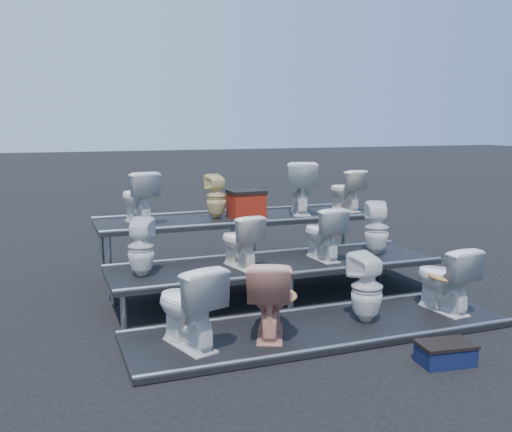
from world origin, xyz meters
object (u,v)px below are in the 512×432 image
object	(u,v)px
toilet_0	(188,305)
toilet_2	(367,288)
toilet_7	(377,228)
toilet_10	(300,187)
toilet_8	(138,197)
red_crate	(246,205)
toilet_6	(323,233)
toilet_1	(269,297)
toilet_11	(345,190)
step_stool	(445,355)
toilet_4	(141,247)
toilet_5	(240,241)
toilet_9	(216,197)
toilet_3	(444,278)

from	to	relation	value
toilet_0	toilet_2	xyz separation A→B (m)	(2.01, 0.00, -0.03)
toilet_7	toilet_10	size ratio (longest dim) A/B	0.90
toilet_8	red_crate	xyz separation A→B (m)	(1.56, -0.05, -0.19)
toilet_6	toilet_1	bearing A→B (deg)	42.46
toilet_7	toilet_1	bearing A→B (deg)	54.17
toilet_6	toilet_7	distance (m)	0.82
toilet_8	toilet_10	xyz separation A→B (m)	(2.45, 0.00, 0.04)
toilet_7	toilet_8	world-z (taller)	toilet_8
toilet_11	step_stool	bearing A→B (deg)	66.29
toilet_4	toilet_6	world-z (taller)	toilet_6
toilet_1	toilet_5	size ratio (longest dim) A/B	1.22
toilet_4	toilet_7	size ratio (longest dim) A/B	0.95
red_crate	step_stool	world-z (taller)	red_crate
toilet_1	toilet_4	distance (m)	1.73
toilet_0	red_crate	bearing A→B (deg)	-138.07
toilet_2	red_crate	world-z (taller)	red_crate
toilet_2	toilet_8	world-z (taller)	toilet_8
toilet_4	toilet_6	xyz separation A→B (m)	(2.36, 0.00, 0.01)
toilet_1	toilet_8	xyz separation A→B (m)	(-0.90, 2.60, 0.76)
toilet_11	red_crate	world-z (taller)	toilet_11
toilet_0	toilet_8	world-z (taller)	toilet_8
toilet_1	toilet_11	distance (m)	3.56
toilet_0	toilet_6	bearing A→B (deg)	-165.92
toilet_9	toilet_11	bearing A→B (deg)	171.82
toilet_6	toilet_11	distance (m)	1.72
toilet_0	toilet_9	bearing A→B (deg)	-129.79
toilet_5	red_crate	size ratio (longest dim) A/B	1.36
toilet_7	toilet_11	xyz separation A→B (m)	(0.24, 1.30, 0.37)
toilet_3	toilet_7	xyz separation A→B (m)	(-0.10, 1.30, 0.37)
toilet_0	toilet_8	distance (m)	2.70
toilet_2	red_crate	distance (m)	2.66
toilet_2	toilet_7	bearing A→B (deg)	-135.56
toilet_4	toilet_6	size ratio (longest dim) A/B	0.97
toilet_0	toilet_5	distance (m)	1.66
toilet_11	red_crate	distance (m)	1.68
toilet_2	toilet_3	bearing A→B (deg)	170.21
toilet_6	toilet_11	xyz separation A→B (m)	(1.06, 1.30, 0.38)
toilet_10	toilet_3	bearing A→B (deg)	122.54
toilet_6	toilet_0	bearing A→B (deg)	28.20
toilet_4	step_stool	bearing A→B (deg)	158.29
toilet_1	step_stool	world-z (taller)	toilet_1
toilet_1	toilet_4	xyz separation A→B (m)	(-1.09, 1.30, 0.34)
toilet_6	step_stool	size ratio (longest dim) A/B	1.41
toilet_0	toilet_1	distance (m)	0.86
toilet_2	toilet_5	distance (m)	1.69
toilet_3	toilet_9	size ratio (longest dim) A/B	1.22
toilet_4	toilet_1	bearing A→B (deg)	153.56
toilet_9	toilet_6	bearing A→B (deg)	120.87
toilet_1	toilet_8	size ratio (longest dim) A/B	1.12
toilet_1	toilet_7	world-z (taller)	toilet_7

